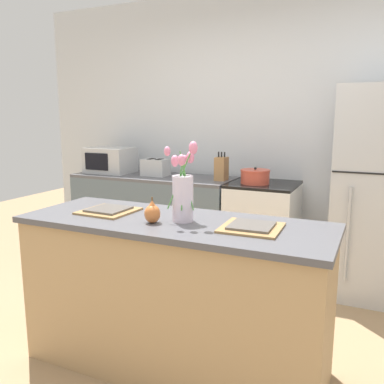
% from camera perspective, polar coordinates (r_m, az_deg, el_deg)
% --- Properties ---
extents(ground_plane, '(10.00, 10.00, 0.00)m').
position_cam_1_polar(ground_plane, '(2.70, -2.42, -23.08)').
color(ground_plane, '#997A56').
extents(back_wall, '(5.20, 0.08, 2.70)m').
position_cam_1_polar(back_wall, '(4.13, 10.34, 8.40)').
color(back_wall, silver).
rests_on(back_wall, ground_plane).
extents(kitchen_island, '(1.80, 0.66, 0.91)m').
position_cam_1_polar(kitchen_island, '(2.48, -2.50, -14.21)').
color(kitchen_island, tan).
rests_on(kitchen_island, ground_plane).
extents(back_counter, '(1.68, 0.60, 0.90)m').
position_cam_1_polar(back_counter, '(4.29, -5.32, -3.60)').
color(back_counter, slate).
rests_on(back_counter, ground_plane).
extents(stove_range, '(0.60, 0.61, 0.90)m').
position_cam_1_polar(stove_range, '(3.86, 9.83, -5.34)').
color(stove_range, silver).
rests_on(stove_range, ground_plane).
extents(refrigerator, '(0.68, 0.67, 1.74)m').
position_cam_1_polar(refrigerator, '(3.65, 24.60, -0.28)').
color(refrigerator, '#B7BABC').
rests_on(refrigerator, ground_plane).
extents(flower_vase, '(0.17, 0.17, 0.45)m').
position_cam_1_polar(flower_vase, '(2.26, -1.24, 0.04)').
color(flower_vase, silver).
rests_on(flower_vase, kitchen_island).
extents(pear_figurine, '(0.09, 0.09, 0.15)m').
position_cam_1_polar(pear_figurine, '(2.25, -5.59, -2.92)').
color(pear_figurine, '#C66B33').
rests_on(pear_figurine, kitchen_island).
extents(plate_setting_left, '(0.32, 0.32, 0.02)m').
position_cam_1_polar(plate_setting_left, '(2.56, -11.62, -2.53)').
color(plate_setting_left, olive).
rests_on(plate_setting_left, kitchen_island).
extents(plate_setting_right, '(0.32, 0.32, 0.02)m').
position_cam_1_polar(plate_setting_right, '(2.16, 8.34, -4.87)').
color(plate_setting_right, olive).
rests_on(plate_setting_right, kitchen_island).
extents(toaster, '(0.28, 0.18, 0.17)m').
position_cam_1_polar(toaster, '(4.18, -5.18, 3.47)').
color(toaster, '#B7BABC').
rests_on(toaster, back_counter).
extents(cooking_pot, '(0.27, 0.27, 0.15)m').
position_cam_1_polar(cooking_pot, '(3.72, 8.85, 2.16)').
color(cooking_pot, '#CC4C38').
rests_on(cooking_pot, stove_range).
extents(microwave, '(0.48, 0.37, 0.27)m').
position_cam_1_polar(microwave, '(4.48, -11.41, 4.41)').
color(microwave, '#B7BABC').
rests_on(microwave, back_counter).
extents(knife_block, '(0.10, 0.14, 0.27)m').
position_cam_1_polar(knife_block, '(3.87, 4.15, 3.29)').
color(knife_block, '#A37547').
rests_on(knife_block, back_counter).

